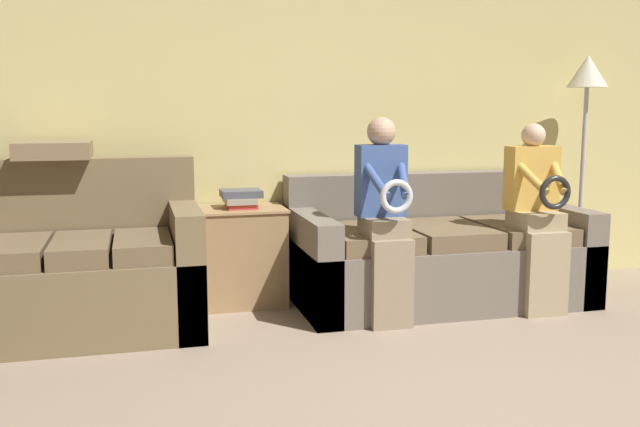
{
  "coord_description": "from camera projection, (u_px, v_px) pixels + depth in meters",
  "views": [
    {
      "loc": [
        -1.46,
        -2.02,
        1.29
      ],
      "look_at": [
        -0.49,
        1.69,
        0.72
      ],
      "focal_mm": 40.0,
      "sensor_mm": 36.0,
      "label": 1
    }
  ],
  "objects": [
    {
      "name": "wall_back",
      "position": [
        346.0,
        109.0,
        5.02
      ],
      "size": [
        7.62,
        0.06,
        2.55
      ],
      "color": "#DBCC7F",
      "rests_on": "ground_plane"
    },
    {
      "name": "couch_main",
      "position": [
        435.0,
        255.0,
        4.8
      ],
      "size": [
        1.91,
        0.97,
        0.83
      ],
      "color": "#70665B",
      "rests_on": "ground_plane"
    },
    {
      "name": "couch_side",
      "position": [
        84.0,
        271.0,
        4.14
      ],
      "size": [
        1.32,
        0.89,
        0.99
      ],
      "color": "brown",
      "rests_on": "ground_plane"
    },
    {
      "name": "child_left_seated",
      "position": [
        385.0,
        212.0,
        4.23
      ],
      "size": [
        0.3,
        0.38,
        1.23
      ],
      "color": "gray",
      "rests_on": "ground_plane"
    },
    {
      "name": "child_right_seated",
      "position": [
        538.0,
        211.0,
        4.49
      ],
      "size": [
        0.33,
        0.37,
        1.19
      ],
      "color": "tan",
      "rests_on": "ground_plane"
    },
    {
      "name": "side_shelf",
      "position": [
        242.0,
        254.0,
        4.69
      ],
      "size": [
        0.56,
        0.45,
        0.64
      ],
      "color": "#9E7A51",
      "rests_on": "ground_plane"
    },
    {
      "name": "book_stack",
      "position": [
        241.0,
        198.0,
        4.64
      ],
      "size": [
        0.26,
        0.28,
        0.12
      ],
      "color": "#BC3833",
      "rests_on": "side_shelf"
    },
    {
      "name": "floor_lamp",
      "position": [
        586.0,
        94.0,
        5.15
      ],
      "size": [
        0.29,
        0.29,
        1.66
      ],
      "color": "#2D2B28",
      "rests_on": "ground_plane"
    },
    {
      "name": "throw_pillow",
      "position": [
        54.0,
        150.0,
        4.29
      ],
      "size": [
        0.43,
        0.43,
        0.1
      ],
      "color": "#846B4C",
      "rests_on": "couch_side"
    }
  ]
}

